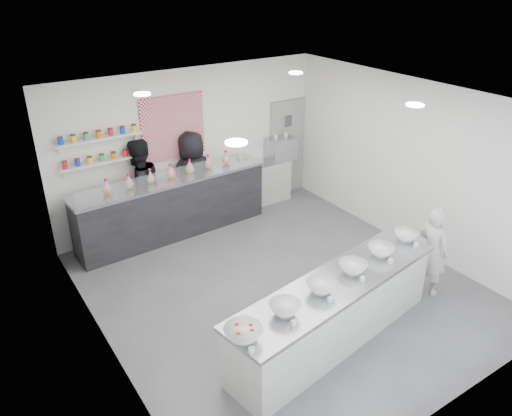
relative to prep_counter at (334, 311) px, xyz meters
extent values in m
plane|color=#515156|center=(0.14, 1.39, -0.47)|extent=(6.00, 6.00, 0.00)
plane|color=white|center=(0.14, 1.39, 2.53)|extent=(6.00, 6.00, 0.00)
plane|color=white|center=(0.14, 4.39, 1.03)|extent=(5.50, 0.00, 5.50)
plane|color=white|center=(-2.61, 1.39, 1.03)|extent=(0.00, 6.00, 6.00)
plane|color=white|center=(2.89, 1.39, 1.03)|extent=(0.00, 6.00, 6.00)
cube|color=gray|center=(2.44, 4.36, 0.58)|extent=(0.88, 0.04, 2.10)
cube|color=#AE001E|center=(-0.21, 4.36, 1.48)|extent=(1.25, 0.03, 1.20)
cube|color=silver|center=(-1.61, 4.29, 1.13)|extent=(1.45, 0.22, 0.04)
cube|color=silver|center=(-1.61, 4.29, 1.55)|extent=(1.45, 0.22, 0.04)
cylinder|color=white|center=(-1.26, 0.39, 2.51)|extent=(0.24, 0.24, 0.02)
cylinder|color=white|center=(1.54, 0.39, 2.51)|extent=(0.24, 0.24, 0.02)
cylinder|color=white|center=(-1.26, 2.99, 2.51)|extent=(0.24, 0.24, 0.02)
cylinder|color=white|center=(1.54, 2.99, 2.51)|extent=(0.24, 0.24, 0.02)
cube|color=#A4A4A0|center=(0.00, 0.00, 0.00)|extent=(3.56, 1.33, 0.95)
cube|color=black|center=(-0.51, 3.94, 0.10)|extent=(3.76, 0.85, 1.16)
cube|color=white|center=(-0.50, 3.61, 0.84)|extent=(3.67, 0.18, 0.32)
cube|color=#A4A4A0|center=(1.69, 4.17, -0.02)|extent=(1.23, 0.39, 0.92)
cube|color=#93969E|center=(2.13, 4.17, 0.67)|extent=(0.60, 0.41, 0.46)
imported|color=#BBB9B4|center=(2.00, 0.05, 0.25)|extent=(0.39, 0.56, 1.46)
imported|color=black|center=(-1.03, 4.19, 0.48)|extent=(1.11, 0.98, 1.91)
imported|color=black|center=(0.05, 4.19, 0.46)|extent=(0.94, 0.63, 1.86)
camera|label=1|loc=(-3.87, -3.91, 4.21)|focal=35.00mm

